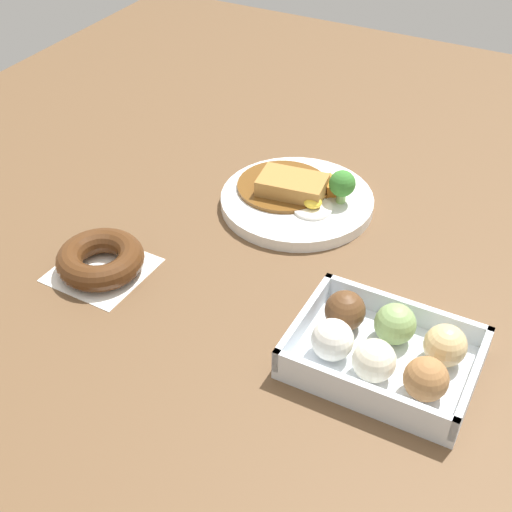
% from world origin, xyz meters
% --- Properties ---
extents(ground_plane, '(1.60, 1.60, 0.00)m').
position_xyz_m(ground_plane, '(0.00, 0.00, 0.00)').
color(ground_plane, brown).
extents(curry_plate, '(0.23, 0.23, 0.07)m').
position_xyz_m(curry_plate, '(0.05, -0.06, 0.02)').
color(curry_plate, white).
rests_on(curry_plate, ground_plane).
extents(donut_box, '(0.21, 0.15, 0.06)m').
position_xyz_m(donut_box, '(-0.18, 0.19, 0.03)').
color(donut_box, silver).
rests_on(donut_box, ground_plane).
extents(chocolate_ring_donut, '(0.13, 0.13, 0.04)m').
position_xyz_m(chocolate_ring_donut, '(0.22, 0.20, 0.02)').
color(chocolate_ring_donut, white).
rests_on(chocolate_ring_donut, ground_plane).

